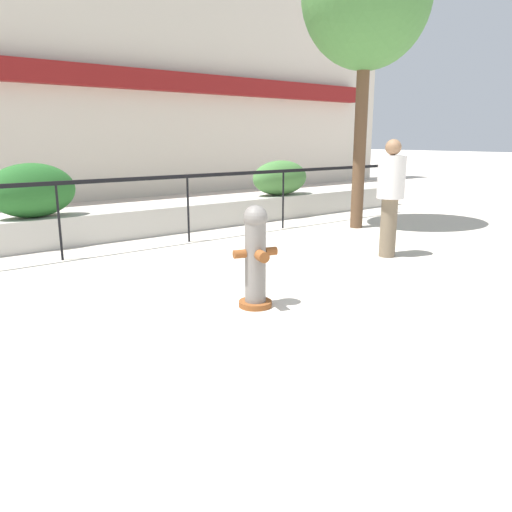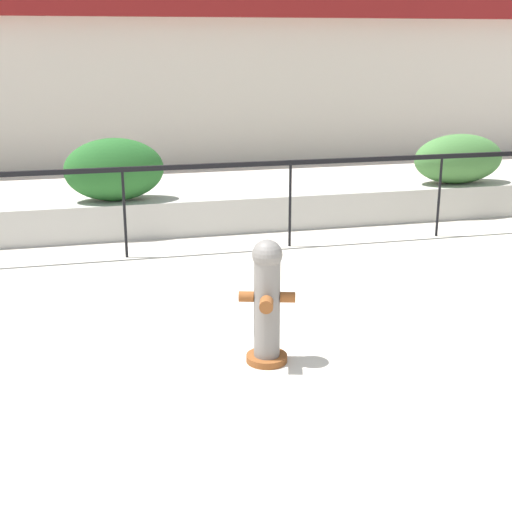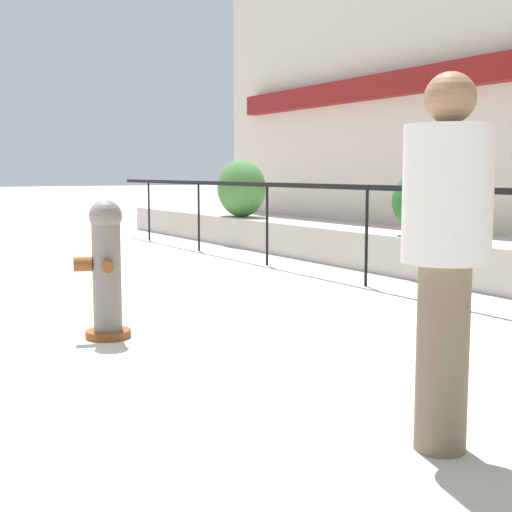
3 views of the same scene
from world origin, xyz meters
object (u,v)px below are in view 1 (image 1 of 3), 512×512
object	(u,v)px
pedestrian	(391,191)
hedge_bush_2	(280,178)
hedge_bush_1	(32,191)
fire_hydrant	(255,256)

from	to	relation	value
pedestrian	hedge_bush_2	bearing A→B (deg)	72.47
hedge_bush_1	hedge_bush_2	distance (m)	5.21
hedge_bush_2	fire_hydrant	size ratio (longest dim) A/B	1.34
hedge_bush_1	hedge_bush_2	xyz separation A→B (m)	(5.21, 0.00, -0.05)
hedge_bush_1	pedestrian	distance (m)	5.57
fire_hydrant	hedge_bush_1	bearing A→B (deg)	102.66
hedge_bush_2	fire_hydrant	world-z (taller)	hedge_bush_2
hedge_bush_1	fire_hydrant	size ratio (longest dim) A/B	1.26
fire_hydrant	pedestrian	world-z (taller)	pedestrian
hedge_bush_1	hedge_bush_2	world-z (taller)	hedge_bush_1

